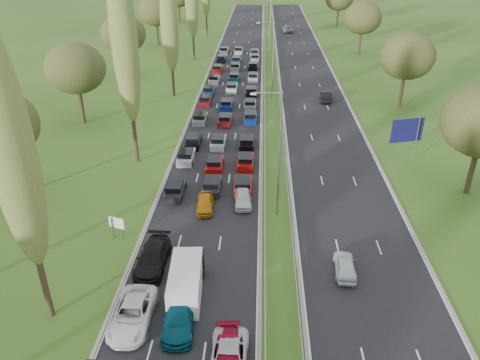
{
  "coord_description": "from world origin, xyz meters",
  "views": [
    {
      "loc": [
        2.73,
        5.2,
        23.53
      ],
      "look_at": [
        0.81,
        46.87,
        1.5
      ],
      "focal_mm": 35.0,
      "sensor_mm": 36.0,
      "label": 1
    }
  ],
  "objects_px": {
    "near_car_3": "(153,257)",
    "white_van_rear": "(186,280)",
    "info_sign": "(117,225)",
    "direction_sign": "(407,132)",
    "near_car_2": "(133,314)"
  },
  "relations": [
    {
      "from": "near_car_2",
      "to": "info_sign",
      "type": "height_order",
      "value": "info_sign"
    },
    {
      "from": "white_van_rear",
      "to": "direction_sign",
      "type": "bearing_deg",
      "value": 43.93
    },
    {
      "from": "white_van_rear",
      "to": "direction_sign",
      "type": "height_order",
      "value": "direction_sign"
    },
    {
      "from": "white_van_rear",
      "to": "direction_sign",
      "type": "xyz_separation_m",
      "value": [
        21.82,
        23.7,
        2.41
      ]
    },
    {
      "from": "white_van_rear",
      "to": "info_sign",
      "type": "distance_m",
      "value": 9.62
    },
    {
      "from": "near_car_3",
      "to": "white_van_rear",
      "type": "xyz_separation_m",
      "value": [
        3.13,
        -2.98,
        0.35
      ]
    },
    {
      "from": "white_van_rear",
      "to": "info_sign",
      "type": "height_order",
      "value": "white_van_rear"
    },
    {
      "from": "white_van_rear",
      "to": "info_sign",
      "type": "relative_size",
      "value": 2.69
    },
    {
      "from": "near_car_2",
      "to": "white_van_rear",
      "type": "height_order",
      "value": "white_van_rear"
    },
    {
      "from": "white_van_rear",
      "to": "info_sign",
      "type": "bearing_deg",
      "value": 133.08
    },
    {
      "from": "near_car_2",
      "to": "info_sign",
      "type": "distance_m",
      "value": 10.57
    },
    {
      "from": "near_car_3",
      "to": "white_van_rear",
      "type": "distance_m",
      "value": 4.34
    },
    {
      "from": "near_car_2",
      "to": "near_car_3",
      "type": "xyz_separation_m",
      "value": [
        0.06,
        6.21,
        0.02
      ]
    },
    {
      "from": "info_sign",
      "to": "direction_sign",
      "type": "xyz_separation_m",
      "value": [
        28.8,
        17.08,
        2.2
      ]
    },
    {
      "from": "near_car_3",
      "to": "white_van_rear",
      "type": "relative_size",
      "value": 0.97
    }
  ]
}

